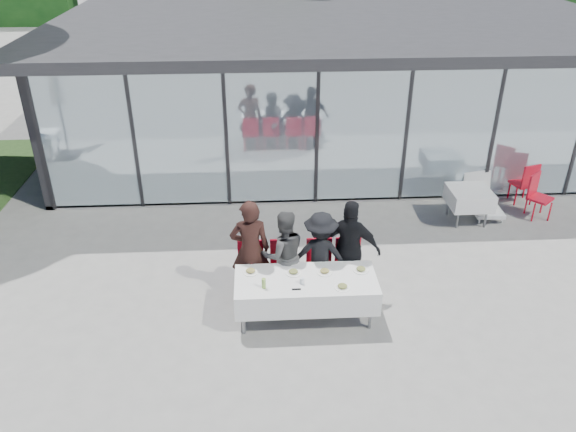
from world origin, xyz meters
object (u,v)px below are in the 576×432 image
object	(u,v)px
folded_eyeglasses	(296,289)
diner_chair_c	(319,263)
diner_chair_d	(348,262)
spare_table_right	(469,198)
diner_a	(250,250)
plate_c	(325,271)
plate_a	(251,271)
plate_d	(361,269)
diner_b	(284,255)
lounger	(481,197)
spare_chair_b	(526,182)
diner_c	(320,255)
juice_bottle	(264,283)
plate_b	(293,272)
diner_chair_a	(251,266)
plate_extra	(342,287)
spare_chair_a	(537,193)
dining_table	(306,290)
diner_chair_b	(283,265)
diner_d	(350,249)

from	to	relation	value
folded_eyeglasses	diner_chair_c	bearing A→B (deg)	65.20
diner_chair_c	diner_chair_d	xyz separation A→B (m)	(0.50, 0.00, 0.00)
diner_chair_d	spare_table_right	size ratio (longest dim) A/B	1.13
diner_chair_c	spare_table_right	size ratio (longest dim) A/B	1.13
diner_a	folded_eyeglasses	bearing A→B (deg)	124.18
plate_c	plate_a	bearing A→B (deg)	176.30
plate_d	diner_b	bearing A→B (deg)	158.59
diner_b	plate_c	distance (m)	0.81
diner_a	lounger	bearing A→B (deg)	-152.79
diner_chair_d	spare_chair_b	distance (m)	5.41
diner_c	juice_bottle	xyz separation A→B (m)	(-0.97, -0.85, 0.06)
spare_table_right	plate_b	bearing A→B (deg)	-143.74
plate_d	diner_chair_a	bearing A→B (deg)	162.11
plate_a	diner_chair_a	bearing A→B (deg)	89.91
folded_eyeglasses	spare_chair_b	distance (m)	6.80
plate_c	plate_extra	xyz separation A→B (m)	(0.23, -0.43, 0.00)
spare_chair_a	spare_table_right	bearing A→B (deg)	-174.64
diner_chair_d	dining_table	bearing A→B (deg)	-136.88
plate_c	folded_eyeglasses	xyz separation A→B (m)	(-0.49, -0.43, -0.02)
plate_d	lounger	xyz separation A→B (m)	(3.33, 3.44, -0.52)
plate_extra	spare_chair_b	world-z (taller)	spare_chair_b
diner_chair_b	spare_chair_a	world-z (taller)	same
juice_bottle	diner_a	bearing A→B (deg)	103.43
diner_b	spare_table_right	size ratio (longest dim) A/B	1.86
spare_chair_a	diner_b	bearing A→B (deg)	-155.68
juice_bottle	lounger	world-z (taller)	juice_bottle
spare_chair_a	lounger	xyz separation A→B (m)	(-1.03, 0.43, -0.28)
spare_chair_a	plate_d	bearing A→B (deg)	-145.39
spare_chair_a	lounger	world-z (taller)	spare_chair_a
diner_chair_c	spare_chair_b	size ratio (longest dim) A/B	1.00
diner_chair_d	diner_c	bearing A→B (deg)	-169.35
dining_table	plate_extra	world-z (taller)	plate_extra
diner_chair_c	diner_d	bearing A→B (deg)	-10.65
lounger	plate_d	bearing A→B (deg)	-134.08
diner_a	spare_table_right	bearing A→B (deg)	-155.47
diner_b	diner_chair_c	xyz separation A→B (m)	(0.62, 0.09, -0.26)
diner_a	diner_chair_d	xyz separation A→B (m)	(1.68, 0.09, -0.38)
plate_a	diner_chair_b	bearing A→B (deg)	43.19
dining_table	diner_chair_c	distance (m)	0.81
diner_chair_b	spare_chair_a	distance (m)	6.09
spare_table_right	lounger	xyz separation A→B (m)	(0.51, 0.57, -0.30)
spare_chair_a	plate_c	bearing A→B (deg)	-148.54
plate_extra	spare_chair_b	distance (m)	6.24
plate_extra	diner_d	bearing A→B (deg)	74.43
plate_b	plate_extra	world-z (taller)	same
diner_b	diner_d	size ratio (longest dim) A/B	0.91
diner_d	lounger	size ratio (longest dim) A/B	1.29
lounger	spare_chair_b	bearing A→B (deg)	9.16
dining_table	spare_chair_a	xyz separation A→B (m)	(5.26, 3.18, -0.00)
diner_d	diner_chair_a	bearing A→B (deg)	16.53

